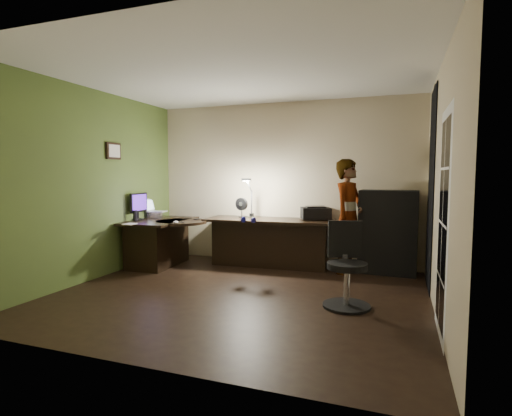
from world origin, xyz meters
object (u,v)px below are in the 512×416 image
(desk_left, at_px, (160,243))
(monitor, at_px, (138,210))
(person, at_px, (349,216))
(cabinet, at_px, (388,232))
(desk_right, at_px, (269,243))
(office_chair, at_px, (347,265))

(desk_left, bearing_deg, monitor, -167.01)
(monitor, xyz_separation_m, person, (3.32, 0.65, -0.05))
(desk_left, distance_m, cabinet, 3.62)
(desk_right, relative_size, person, 1.20)
(cabinet, xyz_separation_m, person, (-0.57, -0.17, 0.23))
(office_chair, relative_size, person, 0.55)
(office_chair, distance_m, person, 1.69)
(desk_right, bearing_deg, person, -2.54)
(cabinet, bearing_deg, person, -160.46)
(person, bearing_deg, monitor, 121.80)
(office_chair, bearing_deg, monitor, 149.35)
(desk_right, xyz_separation_m, office_chair, (1.45, -1.63, 0.09))
(desk_left, distance_m, monitor, 0.65)
(desk_left, relative_size, cabinet, 1.04)
(monitor, bearing_deg, office_chair, -21.31)
(desk_right, height_order, person, person)
(desk_right, xyz_separation_m, monitor, (-2.06, -0.65, 0.53))
(desk_left, bearing_deg, cabinet, 8.58)
(desk_right, height_order, cabinet, cabinet)
(desk_left, height_order, desk_right, desk_right)
(monitor, height_order, person, person)
(cabinet, height_order, person, person)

